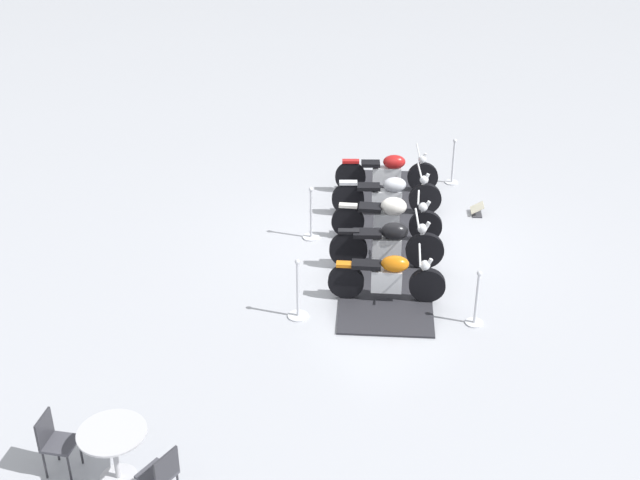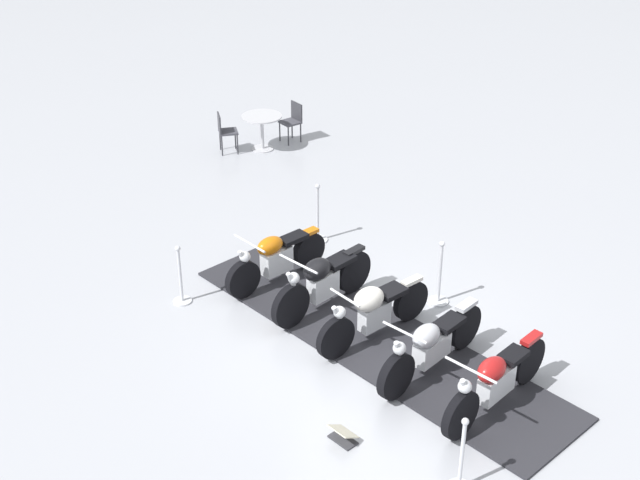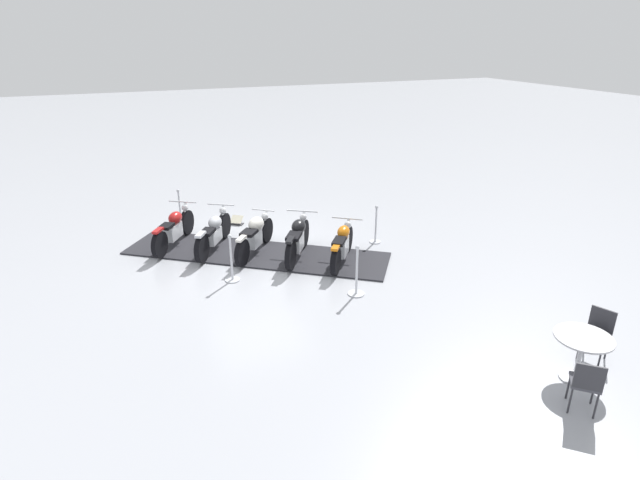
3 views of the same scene
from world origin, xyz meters
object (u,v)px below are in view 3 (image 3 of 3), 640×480
object	(u,v)px
stanchion_right_front	(376,230)
stanchion_right_rear	(180,213)
cafe_chair_near_table	(586,382)
stanchion_left_front	(356,280)
cafe_chair_across_table	(598,330)
motorcycle_black	(298,238)
motorcycle_cream	(255,234)
motorcycle_maroon	(174,228)
motorcycle_copper	(342,244)
cafe_table	(582,347)
stanchion_left_mid	(232,266)
info_placard	(237,222)
motorcycle_chrome	(214,232)

from	to	relation	value
stanchion_right_front	stanchion_right_rear	xyz separation A→B (m)	(4.54, -3.31, 0.02)
stanchion_right_rear	cafe_chair_near_table	world-z (taller)	stanchion_right_rear
stanchion_left_front	cafe_chair_across_table	size ratio (longest dim) A/B	1.25
stanchion_right_rear	stanchion_left_front	bearing A→B (deg)	116.01
motorcycle_black	motorcycle_cream	bearing A→B (deg)	86.76
motorcycle_black	motorcycle_maroon	xyz separation A→B (m)	(2.67, -1.96, -0.04)
motorcycle_maroon	cafe_chair_near_table	xyz separation A→B (m)	(-4.59, 8.71, 0.02)
stanchion_right_front	stanchion_left_front	distance (m)	2.97
motorcycle_copper	stanchion_left_front	bearing A→B (deg)	-157.34
motorcycle_black	cafe_table	bearing A→B (deg)	-124.58
motorcycle_copper	motorcycle_black	size ratio (longest dim) A/B	0.93
motorcycle_copper	stanchion_left_mid	xyz separation A→B (m)	(2.67, -0.08, -0.14)
stanchion_left_front	cafe_chair_near_table	world-z (taller)	stanchion_left_front
stanchion_left_front	stanchion_left_mid	world-z (taller)	stanchion_left_front
motorcycle_cream	stanchion_left_mid	bearing A→B (deg)	-177.02
motorcycle_maroon	cafe_chair_across_table	world-z (taller)	motorcycle_maroon
motorcycle_black	cafe_chair_across_table	world-z (taller)	motorcycle_black
stanchion_right_front	stanchion_right_rear	bearing A→B (deg)	-36.12
motorcycle_cream	stanchion_right_rear	world-z (taller)	stanchion_right_rear
stanchion_left_mid	info_placard	world-z (taller)	stanchion_left_mid
stanchion_left_mid	info_placard	bearing A→B (deg)	-105.54
motorcycle_chrome	stanchion_right_front	world-z (taller)	motorcycle_chrome
motorcycle_black	stanchion_left_front	world-z (taller)	stanchion_left_front
motorcycle_cream	stanchion_left_front	distance (m)	3.20
stanchion_right_rear	stanchion_left_mid	world-z (taller)	stanchion_left_mid
info_placard	cafe_table	xyz separation A→B (m)	(-3.29, 9.07, 0.52)
motorcycle_maroon	info_placard	size ratio (longest dim) A/B	4.55
motorcycle_copper	cafe_table	bearing A→B (deg)	-126.91
motorcycle_cream	cafe_chair_near_table	size ratio (longest dim) A/B	1.98
cafe_chair_near_table	cafe_chair_across_table	bearing A→B (deg)	-11.91
stanchion_left_mid	motorcycle_cream	bearing A→B (deg)	-126.20
cafe_table	cafe_chair_across_table	distance (m)	0.82
motorcycle_black	info_placard	distance (m)	3.06
motorcycle_copper	motorcycle_black	distance (m)	1.11
motorcycle_black	motorcycle_cream	distance (m)	1.10
info_placard	cafe_chair_across_table	bearing A→B (deg)	-29.09
motorcycle_cream	stanchion_left_mid	distance (m)	1.54
motorcycle_black	stanchion_right_front	bearing A→B (deg)	-52.14
motorcycle_copper	motorcycle_maroon	xyz separation A→B (m)	(3.56, -2.61, 0.01)
cafe_table	cafe_chair_near_table	bearing A→B (deg)	47.18
info_placard	cafe_table	world-z (taller)	cafe_table
motorcycle_maroon	stanchion_left_mid	world-z (taller)	stanchion_left_mid
info_placard	cafe_table	distance (m)	9.66
motorcycle_copper	stanchion_right_rear	distance (m)	5.23
motorcycle_chrome	cafe_table	xyz separation A→B (m)	(-4.26, 7.45, 0.12)
stanchion_left_front	cafe_chair_near_table	xyz separation A→B (m)	(-1.43, 4.52, 0.18)
motorcycle_black	motorcycle_cream	world-z (taller)	motorcycle_black
motorcycle_chrome	stanchion_right_rear	size ratio (longest dim) A/B	1.87
motorcycle_cream	cafe_table	size ratio (longest dim) A/B	1.97
stanchion_left_front	info_placard	bearing A→B (deg)	-75.83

